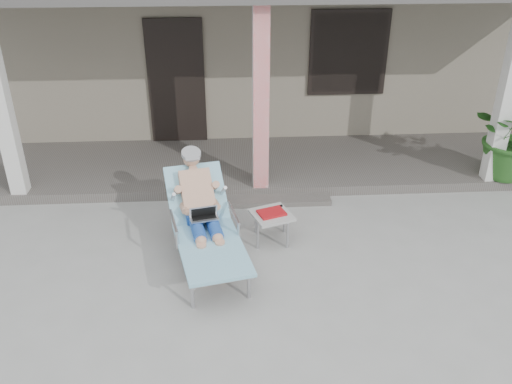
{
  "coord_description": "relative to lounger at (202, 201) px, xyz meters",
  "views": [
    {
      "loc": [
        -0.5,
        -5.02,
        3.84
      ],
      "look_at": [
        -0.16,
        0.6,
        0.85
      ],
      "focal_mm": 38.0,
      "sensor_mm": 36.0,
      "label": 1
    }
  ],
  "objects": [
    {
      "name": "porch_step",
      "position": [
        0.8,
        1.29,
        -0.73
      ],
      "size": [
        2.0,
        0.3,
        0.07
      ],
      "primitive_type": "cube",
      "color": "#605B56",
      "rests_on": "ground"
    },
    {
      "name": "lounger",
      "position": [
        0.0,
        0.0,
        0.0
      ],
      "size": [
        1.09,
        1.98,
        1.25
      ],
      "rotation": [
        0.0,
        0.0,
        0.21
      ],
      "color": "#B7B7BC",
      "rests_on": "ground"
    },
    {
      "name": "porch_deck",
      "position": [
        0.8,
        2.44,
        -0.69
      ],
      "size": [
        10.0,
        2.0,
        0.15
      ],
      "primitive_type": "cube",
      "color": "#605B56",
      "rests_on": "ground"
    },
    {
      "name": "house",
      "position": [
        0.8,
        5.93,
        0.9
      ],
      "size": [
        10.4,
        5.4,
        3.3
      ],
      "color": "gray",
      "rests_on": "ground"
    },
    {
      "name": "ground",
      "position": [
        0.8,
        -0.56,
        -0.77
      ],
      "size": [
        60.0,
        60.0,
        0.0
      ],
      "primitive_type": "plane",
      "color": "#9E9E99",
      "rests_on": "ground"
    },
    {
      "name": "side_table",
      "position": [
        0.85,
        0.3,
        -0.41
      ],
      "size": [
        0.6,
        0.6,
        0.42
      ],
      "rotation": [
        0.0,
        0.0,
        0.34
      ],
      "color": "#AFAFAA",
      "rests_on": "ground"
    }
  ]
}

